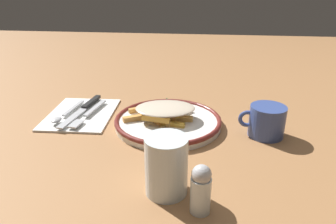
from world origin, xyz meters
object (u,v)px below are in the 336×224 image
at_px(knife, 84,108).
at_px(salt_shaker, 201,189).
at_px(fork, 89,113).
at_px(coffee_mug, 266,121).
at_px(water_glass, 166,166).
at_px(napkin, 81,113).
at_px(spoon, 64,115).
at_px(plate, 168,121).
at_px(fries_heap, 165,110).

relative_size(knife, salt_shaker, 2.54).
distance_m(fork, coffee_mug, 0.44).
xyz_separation_m(fork, water_glass, (-0.23, 0.28, 0.04)).
bearing_deg(napkin, spoon, 47.42).
distance_m(plate, napkin, 0.24).
xyz_separation_m(spoon, salt_shaker, (-0.35, 0.30, 0.03)).
distance_m(plate, spoon, 0.27).
height_order(fork, water_glass, water_glass).
bearing_deg(napkin, water_glass, 131.65).
relative_size(fries_heap, water_glass, 1.75).
relative_size(spoon, coffee_mug, 1.47).
height_order(napkin, spoon, spoon).
distance_m(knife, water_glass, 0.40).
xyz_separation_m(plate, water_glass, (-0.03, 0.25, 0.04)).
distance_m(fork, water_glass, 0.37).
distance_m(napkin, knife, 0.02).
xyz_separation_m(plate, knife, (0.23, -0.06, 0.00)).
bearing_deg(salt_shaker, coffee_mug, -117.73).
xyz_separation_m(water_glass, coffee_mug, (-0.20, -0.23, -0.02)).
bearing_deg(salt_shaker, water_glass, -36.78).
relative_size(plate, napkin, 1.22).
distance_m(knife, spoon, 0.06).
height_order(spoon, coffee_mug, coffee_mug).
distance_m(napkin, water_glass, 0.39).
distance_m(fries_heap, fork, 0.20).
height_order(knife, spoon, spoon).
xyz_separation_m(knife, spoon, (0.03, 0.05, 0.00)).
distance_m(spoon, coffee_mug, 0.49).
distance_m(water_glass, coffee_mug, 0.30).
height_order(fries_heap, spoon, fries_heap).
bearing_deg(knife, fries_heap, 166.84).
relative_size(fries_heap, napkin, 0.85).
distance_m(napkin, spoon, 0.05).
height_order(fork, spoon, spoon).
relative_size(fork, coffee_mug, 1.70).
distance_m(napkin, coffee_mug, 0.46).
distance_m(coffee_mug, salt_shaker, 0.31).
xyz_separation_m(fries_heap, spoon, (0.26, 0.00, -0.02)).
bearing_deg(fries_heap, coffee_mug, 172.68).
relative_size(napkin, coffee_mug, 2.03).
bearing_deg(fork, coffee_mug, 173.25).
bearing_deg(fork, plate, 172.71).
bearing_deg(knife, spoon, 57.26).
distance_m(fork, knife, 0.04).
height_order(knife, coffee_mug, coffee_mug).
bearing_deg(water_glass, plate, -84.19).
bearing_deg(plate, fries_heap, -32.48).
relative_size(plate, water_glass, 2.53).
distance_m(knife, coffee_mug, 0.46).
bearing_deg(water_glass, napkin, -48.35).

